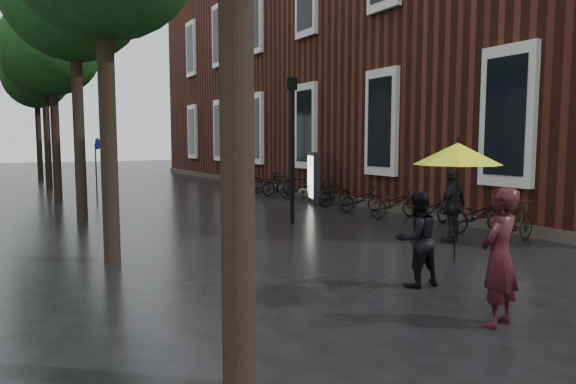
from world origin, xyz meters
TOP-DOWN VIEW (x-y plane):
  - brick_building at (10.47, 19.46)m, footprint 10.20×33.20m
  - street_trees at (-3.99, 15.91)m, footprint 4.33×34.03m
  - person_burgundy at (-0.39, 0.98)m, footprint 0.74×0.58m
  - person_black at (-0.04, 2.86)m, footprint 0.82×0.67m
  - lime_umbrella at (-0.21, 1.90)m, footprint 1.24×1.24m
  - pedestrian_walking at (3.27, 5.21)m, footprint 1.07×0.64m
  - parked_bicycles at (4.61, 12.58)m, footprint 2.16×17.33m
  - ad_lightbox at (4.43, 13.28)m, footprint 0.30×1.29m
  - lamp_post at (1.34, 9.46)m, footprint 0.21×0.21m
  - cycle_sign at (-2.70, 17.87)m, footprint 0.13×0.45m

SIDE VIEW (x-z plane):
  - parked_bicycles at x=4.61m, z-range -0.05..0.99m
  - person_black at x=-0.04m, z-range 0.00..1.56m
  - pedestrian_walking at x=3.27m, z-range 0.00..1.70m
  - person_burgundy at x=-0.39m, z-range 0.00..1.80m
  - ad_lightbox at x=4.43m, z-range 0.00..1.95m
  - cycle_sign at x=-2.70m, z-range 0.40..2.89m
  - lime_umbrella at x=-0.21m, z-range 1.29..3.10m
  - lamp_post at x=1.34m, z-range 0.44..4.59m
  - brick_building at x=10.47m, z-range -0.01..11.99m
  - street_trees at x=-3.99m, z-range 1.88..10.79m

